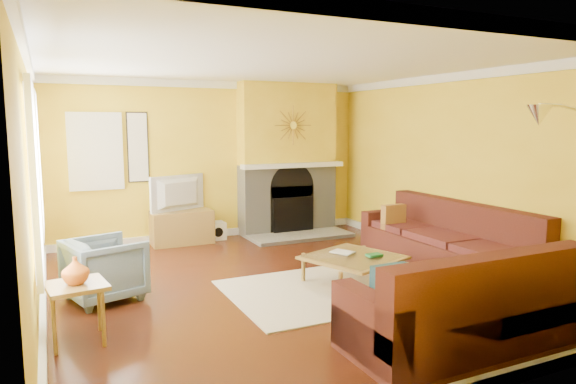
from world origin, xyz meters
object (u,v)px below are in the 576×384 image
media_console (182,227)px  armchair (105,269)px  coffee_table (353,272)px  sectional_sofa (403,253)px  side_table (78,313)px

media_console → armchair: bearing=-121.8°
media_console → coffee_table: bearing=-67.2°
coffee_table → armchair: (-2.77, 0.83, 0.16)m
armchair → media_console: bearing=-48.3°
coffee_table → armchair: 2.90m
media_console → armchair: size_ratio=1.29×
sectional_sofa → media_console: 3.93m
coffee_table → armchair: size_ratio=1.29×
sectional_sofa → armchair: size_ratio=4.92×
side_table → armchair: bearing=72.6°
sectional_sofa → media_console: sectional_sofa is taller
sectional_sofa → coffee_table: 0.64m
sectional_sofa → side_table: size_ratio=6.96×
sectional_sofa → side_table: sectional_sofa is taller
coffee_table → side_table: 3.13m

